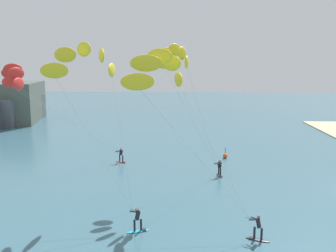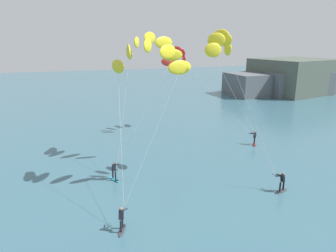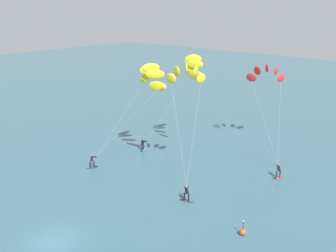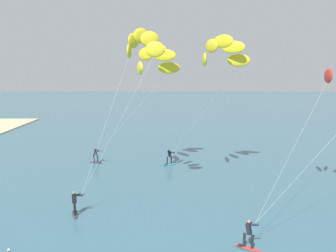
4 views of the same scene
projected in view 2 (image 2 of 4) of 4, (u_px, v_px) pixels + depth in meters
name	position (u px, v px, depth m)	size (l,w,h in m)	color
kitesurfer_nearshore	(149.00, 50.00, 29.71)	(7.74, 8.02, 12.56)	#23ADD1
kitesurfer_mid_water	(224.00, 50.00, 24.97)	(6.42, 6.44, 12.65)	#333338
kitesurfer_far_out	(147.00, 61.00, 24.05)	(7.28, 9.52, 11.97)	#333338
kitesurfer_downwind	(179.00, 59.00, 39.38)	(9.59, 11.27, 11.03)	red
distant_headland	(289.00, 79.00, 71.66)	(30.29, 17.44, 7.62)	#565B60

